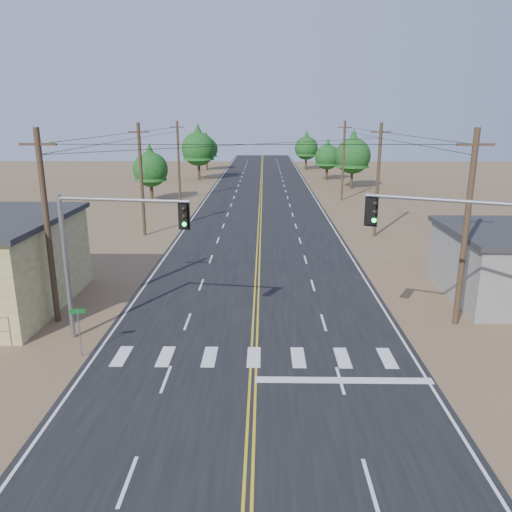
{
  "coord_description": "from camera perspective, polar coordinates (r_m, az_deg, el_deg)",
  "views": [
    {
      "loc": [
        0.43,
        -12.42,
        10.49
      ],
      "look_at": [
        0.03,
        12.51,
        3.5
      ],
      "focal_mm": 35.0,
      "sensor_mm": 36.0,
      "label": 1
    }
  ],
  "objects": [
    {
      "name": "tree_right_mid",
      "position": [
        87.03,
        8.16,
        11.4
      ],
      "size": [
        4.19,
        4.19,
        6.98
      ],
      "color": "#3F2D1E",
      "rests_on": "ground"
    },
    {
      "name": "road",
      "position": [
        43.7,
        0.33,
        1.78
      ],
      "size": [
        15.0,
        200.0,
        0.02
      ],
      "primitive_type": "cube",
      "color": "black",
      "rests_on": "ground"
    },
    {
      "name": "tree_left_near",
      "position": [
        65.45,
        -11.99,
        10.05
      ],
      "size": [
        4.39,
        4.39,
        7.31
      ],
      "color": "#3F2D1E",
      "rests_on": "ground"
    },
    {
      "name": "utility_pole_left_far",
      "position": [
        65.56,
        -8.84,
        10.78
      ],
      "size": [
        1.8,
        0.3,
        10.0
      ],
      "color": "#4C3826",
      "rests_on": "ground"
    },
    {
      "name": "utility_pole_right_near",
      "position": [
        26.96,
        22.87,
        2.92
      ],
      "size": [
        1.8,
        0.3,
        10.0
      ],
      "color": "#4C3826",
      "rests_on": "ground"
    },
    {
      "name": "street_sign",
      "position": [
        23.76,
        -19.58,
        -7.42
      ],
      "size": [
        0.68,
        0.14,
        2.3
      ],
      "rotation": [
        0.0,
        0.0,
        0.16
      ],
      "color": "gray",
      "rests_on": "ground"
    },
    {
      "name": "utility_pole_right_far",
      "position": [
        65.42,
        9.95,
        10.72
      ],
      "size": [
        1.8,
        0.3,
        10.0
      ],
      "color": "#4C3826",
      "rests_on": "ground"
    },
    {
      "name": "tree_left_far",
      "position": [
        102.83,
        -5.7,
        12.33
      ],
      "size": [
        4.56,
        4.56,
        7.61
      ],
      "color": "#3F2D1E",
      "rests_on": "ground"
    },
    {
      "name": "ground",
      "position": [
        16.26,
        -0.88,
        -24.51
      ],
      "size": [
        220.0,
        220.0,
        0.0
      ],
      "primitive_type": "plane",
      "color": "#846247",
      "rests_on": "ground"
    },
    {
      "name": "tree_left_mid",
      "position": [
        86.67,
        -6.62,
        12.43
      ],
      "size": [
        5.66,
        5.66,
        9.43
      ],
      "color": "#3F2D1E",
      "rests_on": "ground"
    },
    {
      "name": "signal_mast_left",
      "position": [
        24.06,
        -17.37,
        1.34
      ],
      "size": [
        6.25,
        1.26,
        7.1
      ],
      "rotation": [
        0.0,
        0.0,
        -0.15
      ],
      "color": "gray",
      "rests_on": "ground"
    },
    {
      "name": "tree_right_far",
      "position": [
        103.99,
        5.78,
        12.43
      ],
      "size": [
        4.68,
        4.68,
        7.8
      ],
      "color": "#3F2D1E",
      "rests_on": "ground"
    },
    {
      "name": "signal_mast_right",
      "position": [
        21.72,
        24.52,
        -0.11
      ],
      "size": [
        6.41,
        2.99,
        7.48
      ],
      "rotation": [
        0.0,
        0.0,
        -0.42
      ],
      "color": "gray",
      "rests_on": "ground"
    },
    {
      "name": "utility_pole_left_near",
      "position": [
        27.29,
        -22.74,
        3.08
      ],
      "size": [
        1.8,
        0.3,
        10.0
      ],
      "color": "#4C3826",
      "rests_on": "ground"
    },
    {
      "name": "tree_right_near",
      "position": [
        76.96,
        11.02,
        11.56
      ],
      "size": [
        5.27,
        5.27,
        8.78
      ],
      "color": "#3F2D1E",
      "rests_on": "ground"
    },
    {
      "name": "utility_pole_right_mid",
      "position": [
        45.86,
        13.75,
        8.49
      ],
      "size": [
        1.8,
        0.3,
        10.0
      ],
      "color": "#4C3826",
      "rests_on": "ground"
    },
    {
      "name": "utility_pole_left_mid",
      "position": [
        46.06,
        -12.96,
        8.57
      ],
      "size": [
        1.8,
        0.3,
        10.0
      ],
      "color": "#4C3826",
      "rests_on": "ground"
    }
  ]
}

